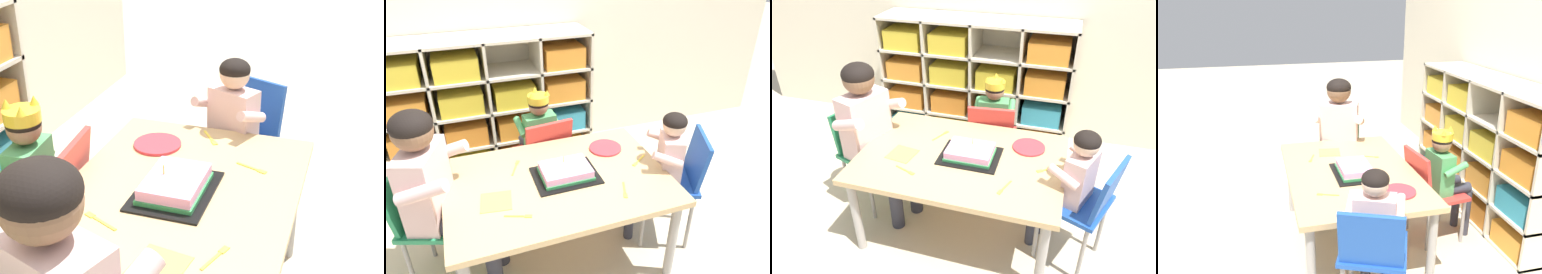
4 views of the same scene
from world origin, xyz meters
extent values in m
plane|color=beige|center=(0.00, 0.00, 0.00)|extent=(16.00, 16.00, 0.00)
cube|color=beige|center=(-0.22, 1.33, 0.53)|extent=(1.60, 0.01, 1.07)
cube|color=beige|center=(-0.61, 1.14, 0.53)|extent=(0.02, 0.39, 1.07)
cube|color=beige|center=(-0.22, 1.14, 0.53)|extent=(0.02, 0.39, 1.07)
cube|color=beige|center=(0.18, 1.14, 0.53)|extent=(0.02, 0.39, 1.07)
cube|color=beige|center=(0.57, 1.14, 0.53)|extent=(0.02, 0.39, 1.07)
cube|color=beige|center=(-0.22, 1.14, 0.01)|extent=(1.60, 0.39, 0.02)
cube|color=beige|center=(-0.22, 1.14, 0.27)|extent=(1.60, 0.39, 0.02)
cube|color=beige|center=(-0.22, 1.14, 0.53)|extent=(1.60, 0.39, 0.02)
cube|color=beige|center=(-0.22, 1.14, 0.80)|extent=(1.60, 0.39, 0.02)
cube|color=beige|center=(-0.22, 1.14, 1.06)|extent=(1.60, 0.39, 0.02)
cube|color=teal|center=(-0.81, 1.12, 0.10)|extent=(0.31, 0.31, 0.16)
cube|color=yellow|center=(-0.42, 1.12, 0.10)|extent=(0.31, 0.31, 0.16)
cube|color=orange|center=(-0.02, 1.12, 0.10)|extent=(0.31, 0.31, 0.16)
cube|color=orange|center=(0.37, 1.12, 0.10)|extent=(0.31, 0.31, 0.16)
cube|color=orange|center=(-0.81, 1.12, 0.36)|extent=(0.31, 0.31, 0.16)
cube|color=orange|center=(-0.42, 1.12, 0.36)|extent=(0.31, 0.31, 0.16)
cube|color=orange|center=(-0.02, 1.12, 0.36)|extent=(0.31, 0.31, 0.16)
cube|color=teal|center=(0.37, 1.12, 0.36)|extent=(0.31, 0.31, 0.16)
cube|color=orange|center=(-0.81, 1.12, 0.62)|extent=(0.31, 0.31, 0.16)
cube|color=yellow|center=(-0.42, 1.12, 0.62)|extent=(0.31, 0.31, 0.16)
cube|color=yellow|center=(-0.02, 1.12, 0.62)|extent=(0.31, 0.31, 0.16)
cube|color=orange|center=(0.37, 1.12, 0.62)|extent=(0.31, 0.31, 0.16)
cube|color=yellow|center=(-0.81, 1.12, 0.89)|extent=(0.31, 0.31, 0.16)
cube|color=yellow|center=(-0.42, 1.12, 0.89)|extent=(0.31, 0.31, 0.16)
cube|color=orange|center=(0.37, 1.12, 0.89)|extent=(0.31, 0.31, 0.16)
cube|color=tan|center=(0.00, 0.00, 0.54)|extent=(1.19, 0.82, 0.03)
cylinder|color=#9E9993|center=(0.54, -0.35, 0.26)|extent=(0.05, 0.05, 0.52)
cylinder|color=#9E9993|center=(-0.54, 0.35, 0.26)|extent=(0.05, 0.05, 0.52)
cylinder|color=#9E9993|center=(0.54, 0.35, 0.26)|extent=(0.05, 0.05, 0.52)
cube|color=red|center=(0.06, 0.60, 0.35)|extent=(0.38, 0.37, 0.03)
cube|color=red|center=(0.08, 0.45, 0.51)|extent=(0.32, 0.10, 0.31)
cylinder|color=gray|center=(0.18, 0.76, 0.17)|extent=(0.02, 0.02, 0.33)
cylinder|color=gray|center=(-0.10, 0.72, 0.17)|extent=(0.02, 0.02, 0.33)
cylinder|color=gray|center=(0.21, 0.48, 0.17)|extent=(0.02, 0.02, 0.33)
cylinder|color=gray|center=(-0.07, 0.45, 0.17)|extent=(0.02, 0.02, 0.33)
cube|color=#4C9E5B|center=(0.06, 0.61, 0.50)|extent=(0.22, 0.13, 0.29)
sphere|color=#997051|center=(0.06, 0.61, 0.72)|extent=(0.13, 0.13, 0.13)
ellipsoid|color=black|center=(0.06, 0.61, 0.74)|extent=(0.14, 0.14, 0.10)
cylinder|color=yellow|center=(0.06, 0.61, 0.77)|extent=(0.14, 0.14, 0.05)
cone|color=yellow|center=(0.05, 0.67, 0.81)|extent=(0.04, 0.04, 0.04)
cone|color=yellow|center=(0.11, 0.59, 0.81)|extent=(0.04, 0.04, 0.04)
cone|color=yellow|center=(0.01, 0.58, 0.81)|extent=(0.04, 0.04, 0.04)
cylinder|color=#33333D|center=(0.11, 0.72, 0.38)|extent=(0.09, 0.22, 0.07)
cylinder|color=#33333D|center=(-0.02, 0.71, 0.38)|extent=(0.09, 0.22, 0.07)
cylinder|color=#33333D|center=(0.10, 0.83, 0.18)|extent=(0.06, 0.06, 0.35)
cylinder|color=#33333D|center=(-0.03, 0.81, 0.18)|extent=(0.06, 0.06, 0.35)
cylinder|color=#4C9E5B|center=(0.18, 0.67, 0.56)|extent=(0.06, 0.18, 0.10)
cylinder|color=#4C9E5B|center=(-0.07, 0.64, 0.56)|extent=(0.06, 0.18, 0.10)
cube|color=#238451|center=(-0.66, 0.07, 0.41)|extent=(0.39, 0.41, 0.03)
cube|color=#238451|center=(-0.79, 0.11, 0.56)|extent=(0.16, 0.31, 0.27)
cylinder|color=gray|center=(-0.59, -0.10, 0.20)|extent=(0.02, 0.02, 0.40)
cylinder|color=gray|center=(-0.50, 0.15, 0.20)|extent=(0.02, 0.02, 0.40)
cylinder|color=gray|center=(-0.81, -0.02, 0.20)|extent=(0.02, 0.02, 0.40)
cylinder|color=gray|center=(-0.72, 0.23, 0.20)|extent=(0.02, 0.02, 0.40)
cube|color=beige|center=(-0.66, 0.07, 0.63)|extent=(0.25, 0.34, 0.42)
sphere|color=brown|center=(-0.66, 0.07, 0.94)|extent=(0.19, 0.19, 0.19)
ellipsoid|color=black|center=(-0.66, 0.07, 0.97)|extent=(0.19, 0.19, 0.14)
cylinder|color=#33333D|center=(-0.54, -0.07, 0.45)|extent=(0.32, 0.19, 0.10)
cylinder|color=#33333D|center=(-0.48, 0.10, 0.45)|extent=(0.32, 0.19, 0.10)
cylinder|color=#33333D|center=(-0.40, -0.12, 0.21)|extent=(0.08, 0.08, 0.42)
cylinder|color=#33333D|center=(-0.34, 0.05, 0.21)|extent=(0.08, 0.08, 0.42)
cylinder|color=beige|center=(-0.66, -0.11, 0.72)|extent=(0.25, 0.14, 0.14)
cylinder|color=beige|center=(-0.54, 0.21, 0.72)|extent=(0.25, 0.14, 0.14)
cube|color=#1E4CA8|center=(0.67, -0.04, 0.42)|extent=(0.44, 0.44, 0.03)
cube|color=#1E4CA8|center=(0.81, -0.10, 0.58)|extent=(0.18, 0.31, 0.29)
cylinder|color=gray|center=(0.60, 0.14, 0.20)|extent=(0.02, 0.02, 0.41)
cylinder|color=gray|center=(0.49, -0.12, 0.20)|extent=(0.02, 0.02, 0.41)
cylinder|color=gray|center=(0.85, 0.03, 0.20)|extent=(0.02, 0.02, 0.41)
cylinder|color=gray|center=(0.74, -0.22, 0.20)|extent=(0.02, 0.02, 0.41)
cube|color=beige|center=(0.67, -0.04, 0.57)|extent=(0.18, 0.24, 0.29)
sphere|color=#DBB293|center=(0.67, -0.04, 0.79)|extent=(0.13, 0.13, 0.13)
ellipsoid|color=black|center=(0.67, -0.04, 0.81)|extent=(0.14, 0.14, 0.10)
cylinder|color=#33333D|center=(0.60, 0.05, 0.46)|extent=(0.22, 0.15, 0.07)
cylinder|color=#33333D|center=(0.55, -0.06, 0.46)|extent=(0.22, 0.15, 0.07)
cylinder|color=#33333D|center=(0.50, 0.10, 0.21)|extent=(0.06, 0.06, 0.43)
cylinder|color=#33333D|center=(0.45, -0.02, 0.21)|extent=(0.06, 0.06, 0.43)
cylinder|color=beige|center=(0.68, 0.09, 0.64)|extent=(0.18, 0.11, 0.10)
cylinder|color=beige|center=(0.58, -0.14, 0.64)|extent=(0.18, 0.11, 0.10)
cube|color=black|center=(0.05, 0.01, 0.56)|extent=(0.35, 0.27, 0.01)
cube|color=#EF9EC6|center=(0.05, 0.01, 0.59)|extent=(0.26, 0.19, 0.06)
cube|color=#338E4C|center=(0.05, 0.01, 0.57)|extent=(0.27, 0.21, 0.02)
cylinder|color=#EFCC4C|center=(0.05, 0.06, 0.64)|extent=(0.01, 0.01, 0.04)
cylinder|color=#DB333D|center=(0.37, 0.20, 0.56)|extent=(0.20, 0.20, 0.01)
cube|color=#F4DB4C|center=(-0.34, -0.08, 0.56)|extent=(0.17, 0.17, 0.00)
cube|color=yellow|center=(0.52, 0.03, 0.56)|extent=(0.09, 0.07, 0.00)
cube|color=yellow|center=(0.46, -0.02, 0.56)|extent=(0.04, 0.04, 0.00)
cube|color=yellow|center=(0.31, -0.19, 0.56)|extent=(0.04, 0.09, 0.00)
cube|color=yellow|center=(0.28, -0.25, 0.56)|extent=(0.03, 0.04, 0.00)
cube|color=yellow|center=(-0.20, 0.17, 0.56)|extent=(0.05, 0.10, 0.00)
cube|color=yellow|center=(-0.17, 0.23, 0.56)|extent=(0.03, 0.04, 0.00)
cube|color=yellow|center=(-0.28, -0.21, 0.56)|extent=(0.09, 0.04, 0.00)
cube|color=yellow|center=(-0.22, -0.24, 0.56)|extent=(0.04, 0.03, 0.00)
camera|label=1|loc=(-1.49, -0.54, 1.58)|focal=50.85mm
camera|label=2|loc=(-0.43, -1.53, 1.73)|focal=34.02mm
camera|label=3|loc=(0.51, -1.67, 1.77)|focal=33.91mm
camera|label=4|loc=(2.26, -0.56, 1.62)|focal=36.21mm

